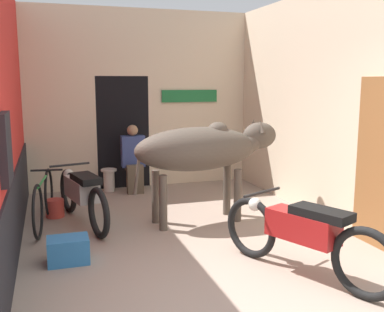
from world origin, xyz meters
TOP-DOWN VIEW (x-y plane):
  - ground_plane at (0.00, 0.00)m, footprint 30.00×30.00m
  - wall_left_shopfront at (-2.13, 2.45)m, footprint 0.25×4.92m
  - wall_back_with_doorway at (-0.12, 5.18)m, footprint 4.09×0.93m
  - wall_right_with_door at (2.13, 2.41)m, footprint 0.22×4.92m
  - cow at (0.40, 2.54)m, footprint 2.13×0.73m
  - motorcycle_near at (0.74, 0.53)m, footprint 0.94×1.88m
  - motorcycle_far at (-1.24, 2.92)m, footprint 0.68×1.94m
  - bicycle at (-1.74, 2.99)m, footprint 0.44×1.70m
  - shopkeeper_seated at (-0.23, 4.50)m, footprint 0.41×0.33m
  - plastic_stool at (-0.65, 4.69)m, footprint 0.28×0.28m
  - crate at (-1.50, 1.60)m, footprint 0.44×0.32m
  - bucket at (-1.60, 3.38)m, footprint 0.26×0.26m

SIDE VIEW (x-z plane):
  - ground_plane at x=0.00m, z-range 0.00..0.00m
  - bucket at x=-1.60m, z-range 0.00..0.26m
  - crate at x=-1.50m, z-range 0.00..0.28m
  - plastic_stool at x=-0.65m, z-range 0.02..0.42m
  - bicycle at x=-1.74m, z-range 0.00..0.71m
  - motorcycle_far at x=-1.24m, z-range 0.05..0.82m
  - motorcycle_near at x=0.74m, z-range 0.06..0.85m
  - shopkeeper_seated at x=-0.23m, z-range 0.02..1.22m
  - cow at x=0.40m, z-range 0.31..1.74m
  - wall_back_with_doorway at x=-0.12m, z-range -0.22..3.02m
  - wall_left_shopfront at x=-2.13m, z-range -0.05..3.18m
  - wall_right_with_door at x=2.13m, z-range -0.02..3.22m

